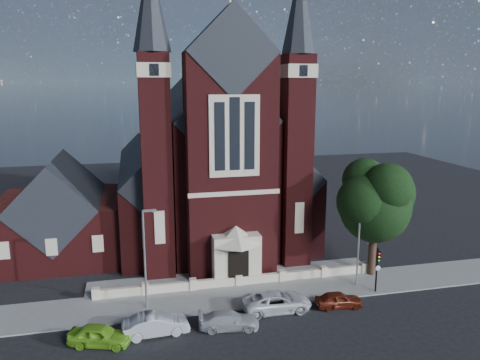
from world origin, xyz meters
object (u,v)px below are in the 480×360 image
(car_dark_red, at_px, (339,300))
(street_tree, at_px, (378,203))
(church, at_px, (207,163))
(car_white_suv, at_px, (277,302))
(car_silver_b, at_px, (229,321))
(street_lamp_right, at_px, (360,236))
(car_lime_van, at_px, (100,335))
(street_lamp_left, at_px, (146,254))
(traffic_signal, at_px, (377,264))
(parish_hall, at_px, (60,218))
(car_silver_a, at_px, (156,325))

(car_dark_red, bearing_deg, street_tree, -44.20)
(church, bearing_deg, car_white_suv, -85.05)
(car_silver_b, xyz_separation_m, car_white_suv, (4.19, 1.81, 0.12))
(street_lamp_right, relative_size, car_lime_van, 1.91)
(car_white_suv, bearing_deg, church, 5.30)
(church, distance_m, street_lamp_left, 20.84)
(traffic_signal, bearing_deg, car_silver_b, -167.88)
(street_tree, relative_size, traffic_signal, 2.67)
(traffic_signal, xyz_separation_m, car_lime_van, (-22.28, -2.99, -1.86))
(church, xyz_separation_m, street_tree, (12.60, -17.23, -1.23))
(street_lamp_left, relative_size, car_dark_red, 2.17)
(parish_hall, xyz_separation_m, street_lamp_left, (8.09, -14.00, 0.59))
(street_lamp_left, distance_m, car_white_suv, 10.83)
(car_lime_van, height_order, car_silver_b, car_lime_van)
(street_tree, distance_m, street_lamp_right, 3.84)
(car_dark_red, bearing_deg, street_lamp_right, -40.09)
(street_lamp_left, distance_m, car_lime_van, 6.87)
(street_tree, distance_m, car_silver_b, 17.33)
(church, xyz_separation_m, street_lamp_right, (10.09, -18.94, -3.59))
(parish_hall, relative_size, traffic_signal, 3.05)
(street_tree, relative_size, car_dark_red, 2.87)
(car_silver_a, relative_size, car_white_suv, 0.85)
(parish_hall, height_order, traffic_signal, parish_hall)
(car_white_suv, distance_m, car_dark_red, 5.00)
(parish_hall, distance_m, street_tree, 31.27)
(car_silver_a, bearing_deg, car_white_suv, -85.61)
(church, bearing_deg, car_silver_b, -95.67)
(street_tree, bearing_deg, street_lamp_right, -145.74)
(street_tree, distance_m, car_white_suv, 13.13)
(church, relative_size, traffic_signal, 8.72)
(parish_hall, xyz_separation_m, car_lime_van, (4.72, -18.56, -3.29))
(traffic_signal, relative_size, car_silver_a, 0.86)
(car_silver_b, bearing_deg, street_lamp_right, -61.72)
(church, relative_size, car_silver_a, 7.50)
(street_lamp_right, distance_m, car_white_suv, 9.45)
(street_lamp_left, relative_size, car_silver_a, 1.74)
(street_lamp_right, relative_size, traffic_signal, 2.02)
(traffic_signal, height_order, car_lime_van, traffic_signal)
(church, bearing_deg, car_dark_red, -72.85)
(street_lamp_right, relative_size, car_white_suv, 1.49)
(car_silver_a, distance_m, car_white_suv, 9.49)
(church, height_order, street_tree, church)
(church, distance_m, traffic_signal, 23.94)
(church, height_order, car_dark_red, church)
(street_lamp_left, distance_m, car_dark_red, 15.60)
(car_white_suv, height_order, car_dark_red, car_white_suv)
(church, relative_size, car_white_suv, 6.41)
(street_lamp_left, xyz_separation_m, traffic_signal, (18.91, -1.57, -2.02))
(street_tree, xyz_separation_m, street_lamp_left, (-20.51, -1.71, -2.36))
(car_silver_a, bearing_deg, car_silver_b, -98.49)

